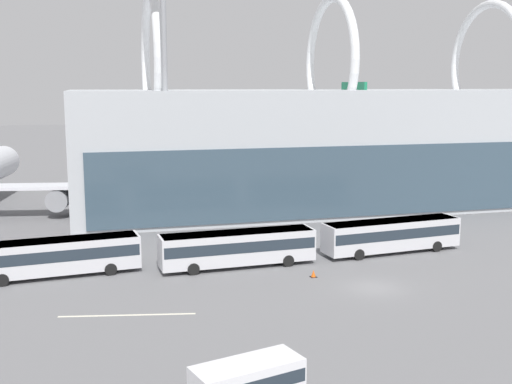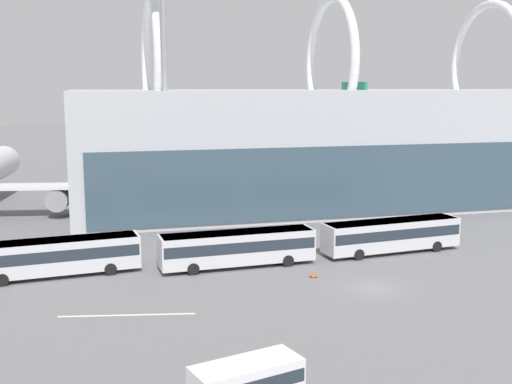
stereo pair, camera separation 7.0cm
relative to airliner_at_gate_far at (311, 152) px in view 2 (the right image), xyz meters
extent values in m
plane|color=slate|center=(-12.38, -49.46, -5.13)|extent=(440.00, 440.00, 0.00)
torus|color=white|center=(-25.20, -13.41, 13.10)|extent=(1.10, 16.97, 16.97)
torus|color=white|center=(-2.23, -13.41, 13.10)|extent=(1.10, 16.97, 16.97)
torus|color=white|center=(20.74, -13.41, 13.10)|extent=(1.10, 16.97, 16.97)
sphere|color=silver|center=(-44.93, 6.34, -0.71)|extent=(4.26, 4.26, 4.26)
cylinder|color=gray|center=(-36.56, -15.65, -2.99)|extent=(3.03, 3.72, 2.53)
cylinder|color=silver|center=(-0.04, 1.16, -0.01)|extent=(6.42, 33.51, 5.19)
sphere|color=silver|center=(-0.66, 17.82, -0.01)|extent=(5.09, 5.09, 5.09)
cone|color=silver|center=(0.57, -15.50, -0.01)|extent=(5.20, 7.50, 4.93)
cube|color=silver|center=(0.03, -0.87, -0.92)|extent=(36.23, 4.50, 0.35)
cylinder|color=gray|center=(-10.08, -1.25, -2.33)|extent=(2.46, 3.96, 2.31)
cylinder|color=gray|center=(10.14, -0.50, -2.33)|extent=(2.46, 3.96, 2.31)
cube|color=#19724C|center=(0.54, -14.69, 5.65)|extent=(0.65, 6.85, 9.77)
cube|color=silver|center=(0.54, -14.69, 0.51)|extent=(13.61, 3.70, 0.28)
cylinder|color=gray|center=(-0.46, 12.33, -2.56)|extent=(0.36, 0.36, 4.05)
cylinder|color=black|center=(-0.46, 12.33, -4.58)|extent=(0.49, 1.12, 1.10)
cylinder|color=gray|center=(-3.34, -1.00, -2.56)|extent=(0.36, 0.36, 4.05)
cylinder|color=black|center=(-3.34, -1.00, -4.58)|extent=(0.49, 1.12, 1.10)
cylinder|color=gray|center=(3.41, -0.75, -2.56)|extent=(0.36, 0.36, 4.05)
cylinder|color=black|center=(3.41, -0.75, -4.58)|extent=(0.49, 1.12, 1.10)
sphere|color=white|center=(30.05, -1.51, -0.36)|extent=(5.00, 5.00, 5.00)
cube|color=silver|center=(-35.88, -40.16, -3.43)|extent=(13.46, 4.12, 2.65)
cube|color=#232D38|center=(-35.88, -40.16, -3.17)|extent=(13.20, 4.12, 0.93)
cube|color=silver|center=(-35.88, -40.16, -2.17)|extent=(13.06, 4.00, 0.12)
cylinder|color=black|center=(-31.93, -38.47, -4.63)|extent=(1.03, 0.41, 1.00)
cylinder|color=black|center=(-31.66, -40.96, -4.63)|extent=(1.03, 0.41, 1.00)
cylinder|color=black|center=(-40.10, -39.37, -4.63)|extent=(1.03, 0.41, 1.00)
cylinder|color=black|center=(-39.83, -41.85, -4.63)|extent=(1.03, 0.41, 1.00)
cube|color=silver|center=(-21.11, -41.16, -3.43)|extent=(13.37, 3.36, 2.65)
cube|color=#232D38|center=(-21.11, -41.16, -3.17)|extent=(13.11, 3.38, 0.93)
cube|color=silver|center=(-21.11, -41.16, -2.17)|extent=(12.97, 3.26, 0.12)
cylinder|color=black|center=(-17.07, -39.71, -4.63)|extent=(1.01, 0.35, 1.00)
cylinder|color=black|center=(-16.95, -42.20, -4.63)|extent=(1.01, 0.35, 1.00)
cylinder|color=black|center=(-25.28, -40.12, -4.63)|extent=(1.01, 0.35, 1.00)
cylinder|color=black|center=(-25.15, -42.61, -4.63)|extent=(1.01, 0.35, 1.00)
cube|color=silver|center=(-6.34, -40.18, -3.43)|extent=(13.46, 4.08, 2.65)
cube|color=#232D38|center=(-6.34, -40.18, -3.17)|extent=(13.20, 4.08, 0.93)
cube|color=silver|center=(-6.34, -40.18, -2.17)|extent=(13.06, 3.96, 0.12)
cylinder|color=black|center=(-2.39, -38.50, -4.63)|extent=(1.03, 0.40, 1.00)
cylinder|color=black|center=(-2.12, -40.98, -4.63)|extent=(1.03, 0.40, 1.00)
cylinder|color=black|center=(-10.56, -39.37, -4.63)|extent=(1.03, 0.40, 1.00)
cylinder|color=black|center=(-10.29, -41.85, -4.63)|extent=(1.03, 0.40, 1.00)
cube|color=#232D38|center=(-26.26, -65.32, -3.38)|extent=(5.48, 3.39, 0.66)
cylinder|color=gray|center=(-24.88, -23.84, 9.62)|extent=(0.58, 0.58, 29.51)
cube|color=silver|center=(-30.95, -50.66, -5.13)|extent=(9.03, 1.98, 0.01)
cube|color=silver|center=(-4.59, -39.42, -5.13)|extent=(10.74, 3.47, 0.01)
cube|color=black|center=(-15.90, -45.65, -5.12)|extent=(0.53, 0.53, 0.02)
cone|color=#EA5914|center=(-15.90, -45.65, -4.83)|extent=(0.39, 0.39, 0.55)
camera|label=1|loc=(-33.02, -92.59, 10.11)|focal=45.00mm
camera|label=2|loc=(-32.95, -92.61, 10.11)|focal=45.00mm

